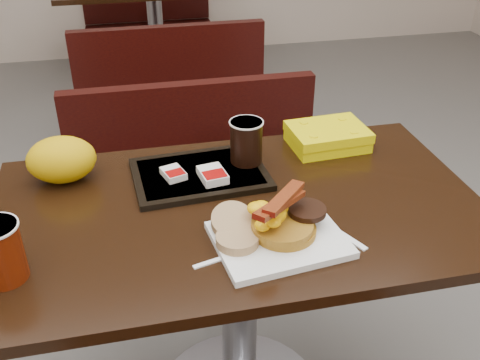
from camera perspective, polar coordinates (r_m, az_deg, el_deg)
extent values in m
cube|color=white|center=(1.24, 4.03, -6.14)|extent=(0.31, 0.25, 0.02)
cylinder|color=#9C6B1A|center=(1.24, 4.56, -4.86)|extent=(0.16, 0.16, 0.03)
cylinder|color=black|center=(1.26, 6.92, -3.13)|extent=(0.11, 0.11, 0.01)
ellipsoid|color=#FFB105|center=(1.20, 3.52, -3.64)|extent=(0.10, 0.08, 0.05)
cylinder|color=tan|center=(1.20, -0.27, -6.13)|extent=(0.10, 0.10, 0.02)
cylinder|color=tan|center=(1.24, -0.80, -4.22)|extent=(0.10, 0.10, 0.06)
cylinder|color=maroon|center=(1.21, -23.51, -6.86)|extent=(0.11, 0.11, 0.13)
cube|color=white|center=(1.29, 10.04, -5.23)|extent=(0.09, 0.16, 0.00)
cube|color=#A02406|center=(1.40, -2.28, -1.25)|extent=(0.06, 0.05, 0.01)
cube|color=black|center=(1.47, -4.15, 0.59)|extent=(0.36, 0.27, 0.02)
cube|color=silver|center=(1.45, -6.87, 0.67)|extent=(0.07, 0.08, 0.02)
cube|color=silver|center=(1.43, -2.84, 0.53)|extent=(0.08, 0.09, 0.02)
cylinder|color=black|center=(1.49, 0.65, 3.96)|extent=(0.10, 0.10, 0.12)
cube|color=#DECC03|center=(1.64, 9.01, 4.43)|extent=(0.23, 0.18, 0.06)
ellipsoid|color=#D6C007|center=(1.50, -17.90, 2.02)|extent=(0.21, 0.19, 0.12)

